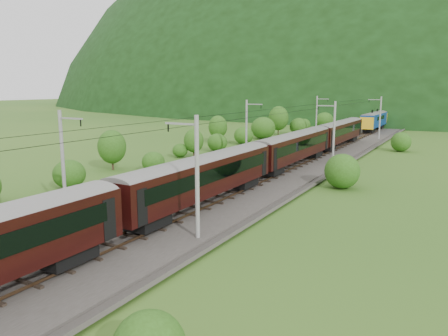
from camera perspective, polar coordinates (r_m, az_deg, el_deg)
The scene contains 15 objects.
ground at distance 32.74m, azimuth -12.68°, elevation -7.55°, with size 600.00×600.00×0.00m, color #2E591C.
railbed at distance 40.35m, azimuth -3.17°, elevation -3.65°, with size 14.00×220.00×0.30m, color #38332D.
track_left at distance 41.60m, azimuth -5.96°, elevation -2.94°, with size 2.40×220.00×0.27m.
track_right at distance 39.09m, azimuth -0.19°, elevation -3.76°, with size 2.40×220.00×0.27m.
catenary_left at distance 61.58m, azimuth 3.01°, elevation 5.36°, with size 2.54×192.28×8.00m.
catenary_right at distance 57.23m, azimuth 14.10°, elevation 4.67°, with size 2.54×192.28×8.00m.
overhead_wires at distance 39.24m, azimuth -3.27°, elevation 6.24°, with size 4.83×198.00×0.03m.
mountain_main at distance 283.93m, azimuth 25.30°, elevation 7.48°, with size 504.00×360.00×244.00m, color black.
mountain_ridge at distance 352.58m, azimuth 5.81°, elevation 8.81°, with size 336.00×280.00×132.00m, color black.
train at distance 35.35m, azimuth -3.15°, elevation -0.36°, with size 2.80×155.41×4.86m.
hazard_post_near at distance 92.81m, azimuth 16.04°, elevation 4.53°, with size 0.15×0.15×1.43m, color red.
hazard_post_far at distance 92.22m, azimuth 16.03°, elevation 4.57°, with size 0.18×0.18×1.66m, color red.
signal at distance 79.36m, azimuth 11.19°, elevation 4.17°, with size 0.23×0.23×2.09m.
vegetation_left at distance 60.58m, azimuth -6.73°, elevation 3.14°, with size 13.84×146.82×6.60m.
vegetation_right at distance 30.26m, azimuth 10.36°, elevation -6.07°, with size 6.07×93.38×3.15m.
Camera 1 is at (21.08, -22.97, 9.99)m, focal length 35.00 mm.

